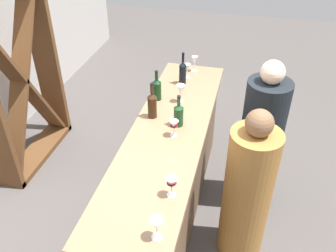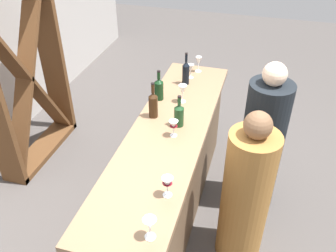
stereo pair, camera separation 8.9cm
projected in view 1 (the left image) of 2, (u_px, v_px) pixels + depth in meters
name	position (u px, v px, depth m)	size (l,w,h in m)	color
ground_plane	(168.00, 214.00, 3.46)	(12.00, 12.00, 0.00)	#4C4744
bar_counter	(168.00, 176.00, 3.17)	(2.44, 0.60, 0.97)	brown
wine_rack	(20.00, 81.00, 3.63)	(1.10, 0.28, 1.89)	brown
wine_bottle_leftmost_olive_green	(179.00, 114.00, 2.91)	(0.08, 0.08, 0.27)	#193D1E
wine_bottle_second_left_amber_brown	(152.00, 104.00, 3.00)	(0.08, 0.08, 0.32)	#331E0F
wine_bottle_center_dark_green	(157.00, 89.00, 3.24)	(0.08, 0.08, 0.28)	black
wine_bottle_second_right_near_black	(183.00, 72.00, 3.48)	(0.07, 0.07, 0.32)	black
wine_glass_near_left	(172.00, 183.00, 2.27)	(0.07, 0.07, 0.15)	white
wine_glass_near_center	(157.00, 225.00, 2.00)	(0.08, 0.08, 0.15)	white
wine_glass_near_right	(174.00, 125.00, 2.79)	(0.07, 0.07, 0.14)	white
wine_glass_far_left	(195.00, 61.00, 3.70)	(0.07, 0.07, 0.16)	white
wine_glass_far_center	(181.00, 90.00, 3.20)	(0.07, 0.07, 0.17)	white
wine_glass_far_right	(187.00, 68.00, 3.59)	(0.06, 0.06, 0.14)	white
person_left_guest	(260.00, 143.00, 3.26)	(0.37, 0.37, 1.47)	black
person_center_guest	(247.00, 194.00, 2.79)	(0.40, 0.40, 1.40)	#9E6B33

